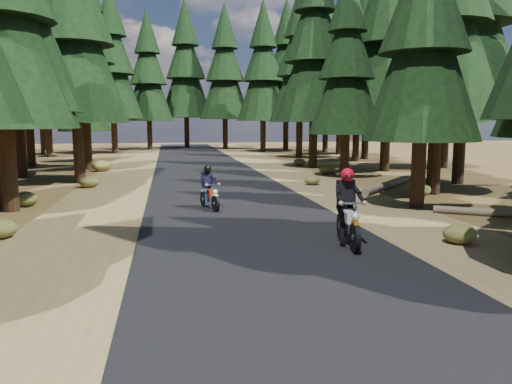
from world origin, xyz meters
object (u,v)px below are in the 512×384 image
log_near (387,185)px  log_far (501,213)px  rider_follow (209,195)px  rider_lead (348,221)px

log_near → log_far: (0.56, -6.81, -0.04)m
rider_follow → log_far: bearing=145.1°
log_far → rider_follow: 9.11m
log_near → rider_follow: rider_follow is taller
log_far → rider_lead: size_ratio=1.86×
log_far → rider_lead: rider_lead is taller
rider_lead → rider_follow: rider_lead is taller
log_near → rider_follow: (-8.06, -3.91, 0.33)m
log_near → log_far: bearing=-133.4°
log_near → log_far: log_near is taller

